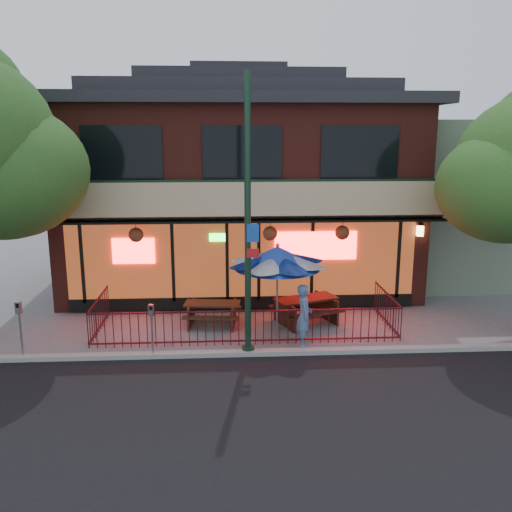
{
  "coord_description": "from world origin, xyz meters",
  "views": [
    {
      "loc": [
        -0.57,
        -13.48,
        5.59
      ],
      "look_at": [
        0.34,
        2.0,
        2.04
      ],
      "focal_mm": 38.0,
      "sensor_mm": 36.0,
      "label": 1
    }
  ],
  "objects": [
    {
      "name": "parking_meter_far",
      "position": [
        -5.69,
        -0.4,
        1.03
      ],
      "size": [
        0.16,
        0.14,
        1.51
      ],
      "color": "gray",
      "rests_on": "ground"
    },
    {
      "name": "parking_meter_near",
      "position": [
        -2.43,
        -0.48,
        0.95
      ],
      "size": [
        0.15,
        0.14,
        1.4
      ],
      "color": "gray",
      "rests_on": "ground"
    },
    {
      "name": "picnic_table_left",
      "position": [
        -0.96,
        1.8,
        0.46
      ],
      "size": [
        1.74,
        1.41,
        0.7
      ],
      "color": "#402717",
      "rests_on": "ground"
    },
    {
      "name": "patio_fence",
      "position": [
        0.0,
        0.5,
        0.63
      ],
      "size": [
        8.44,
        2.62,
        1.0
      ],
      "color": "#440E17",
      "rests_on": "ground"
    },
    {
      "name": "ground",
      "position": [
        0.0,
        0.0,
        0.0
      ],
      "size": [
        80.0,
        80.0,
        0.0
      ],
      "primitive_type": "plane",
      "color": "gray",
      "rests_on": "ground"
    },
    {
      "name": "restaurant_building",
      "position": [
        0.0,
        7.11,
        4.13
      ],
      "size": [
        12.96,
        9.49,
        8.05
      ],
      "color": "maroon",
      "rests_on": "ground"
    },
    {
      "name": "curb",
      "position": [
        0.0,
        -0.5,
        0.06
      ],
      "size": [
        80.0,
        0.25,
        0.12
      ],
      "primitive_type": "cube",
      "color": "#999993",
      "rests_on": "ground"
    },
    {
      "name": "asphalt_street",
      "position": [
        0.0,
        -6.0,
        0.0
      ],
      "size": [
        80.0,
        11.0,
        0.0
      ],
      "primitive_type": "cube",
      "color": "black",
      "rests_on": "ground"
    },
    {
      "name": "patio_umbrella",
      "position": [
        0.85,
        0.73,
        2.29
      ],
      "size": [
        2.35,
        2.35,
        2.68
      ],
      "color": "gray",
      "rests_on": "ground"
    },
    {
      "name": "street_light",
      "position": [
        0.0,
        -0.4,
        3.15
      ],
      "size": [
        0.43,
        0.32,
        7.0
      ],
      "color": "#163221",
      "rests_on": "ground"
    },
    {
      "name": "pedestrian",
      "position": [
        1.5,
        0.02,
        0.86
      ],
      "size": [
        0.45,
        0.65,
        1.71
      ],
      "primitive_type": "imported",
      "rotation": [
        0.0,
        0.0,
        1.5
      ],
      "color": "#5278A5",
      "rests_on": "ground"
    },
    {
      "name": "neighbor_building",
      "position": [
        9.0,
        7.7,
        3.0
      ],
      "size": [
        6.0,
        7.0,
        6.0
      ],
      "primitive_type": "cube",
      "color": "slate",
      "rests_on": "ground"
    },
    {
      "name": "picnic_table_right",
      "position": [
        1.83,
        1.82,
        0.52
      ],
      "size": [
        2.22,
        1.97,
        0.79
      ],
      "color": "#341C12",
      "rests_on": "ground"
    }
  ]
}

